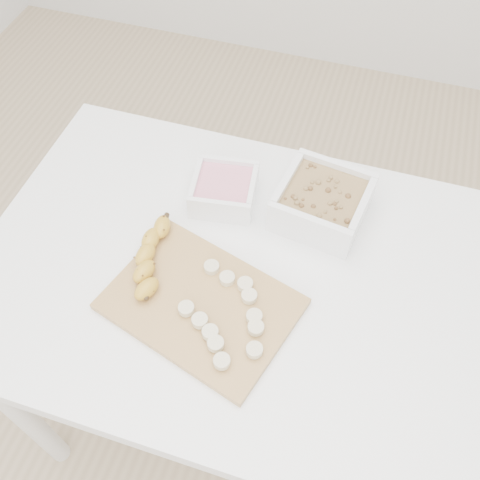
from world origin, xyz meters
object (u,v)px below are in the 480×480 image
(bowl_yogurt, at_px, (224,189))
(cutting_board, at_px, (201,304))
(table, at_px, (236,296))
(bowl_granola, at_px, (322,202))
(banana, at_px, (151,258))

(bowl_yogurt, height_order, cutting_board, bowl_yogurt)
(table, relative_size, bowl_yogurt, 6.91)
(table, distance_m, bowl_granola, 0.26)
(table, bearing_deg, bowl_yogurt, 114.92)
(bowl_yogurt, relative_size, banana, 0.78)
(banana, bearing_deg, bowl_granola, 39.07)
(banana, bearing_deg, bowl_yogurt, 69.64)
(bowl_granola, height_order, banana, bowl_granola)
(bowl_yogurt, bearing_deg, table, -65.08)
(bowl_granola, distance_m, banana, 0.36)
(table, distance_m, cutting_board, 0.14)
(cutting_board, bearing_deg, banana, 156.25)
(bowl_granola, bearing_deg, bowl_yogurt, -174.66)
(cutting_board, bearing_deg, bowl_granola, 59.60)
(cutting_board, bearing_deg, bowl_yogurt, 98.92)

